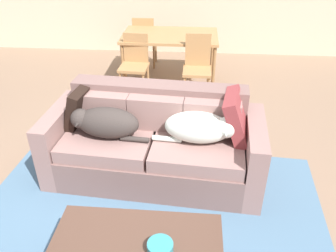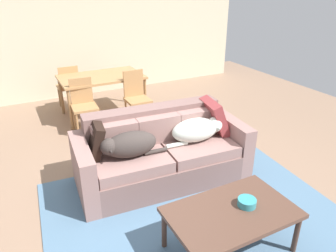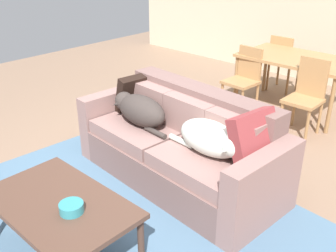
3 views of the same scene
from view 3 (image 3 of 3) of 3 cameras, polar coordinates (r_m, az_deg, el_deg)
ground_plane at (r=4.06m, az=-2.44°, el=-7.16°), size 10.00×10.00×0.00m
area_rug at (r=3.52m, az=-8.06°, el=-13.06°), size 3.32×2.89×0.01m
couch at (r=3.85m, az=1.97°, el=-3.03°), size 2.18×1.05×0.89m
dog_on_left_cushion at (r=3.94m, az=-4.14°, el=2.38°), size 0.76×0.35×0.30m
dog_on_right_cushion at (r=3.38m, az=6.41°, el=-1.84°), size 0.79×0.37×0.29m
throw_pillow_by_left_arm at (r=4.29m, az=-4.87°, el=4.74°), size 0.25×0.43×0.42m
throw_pillow_by_right_arm at (r=3.28m, az=12.52°, el=-2.03°), size 0.34×0.50×0.47m
coffee_table at (r=3.04m, az=-15.41°, el=-11.24°), size 1.16×0.71×0.46m
bowl_on_coffee_table at (r=2.88m, az=-13.78°, el=-11.41°), size 0.17×0.17×0.07m
dining_table at (r=5.65m, az=18.16°, el=8.81°), size 1.46×0.91×0.76m
dining_chair_near_left at (r=5.47m, az=10.94°, el=6.97°), size 0.42×0.42×0.89m
dining_chair_near_right at (r=5.03m, az=19.39°, el=4.43°), size 0.40×0.40×0.92m
dining_chair_far_left at (r=6.40m, az=16.26°, el=9.09°), size 0.40×0.40×0.88m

